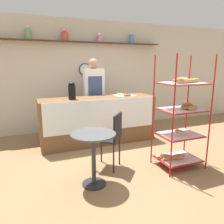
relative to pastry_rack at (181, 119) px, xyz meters
The scene contains 9 objects.
ground_plane 1.22m from the pastry_rack, 157.59° to the left, with size 14.00×14.00×0.00m, color olive.
back_wall 2.92m from the pastry_rack, 107.37° to the left, with size 10.00×0.30×2.70m.
display_counter 1.81m from the pastry_rack, 118.61° to the left, with size 2.39×0.63×0.97m.
pastry_rack is the anchor object (origin of this frame).
person_worker 2.27m from the pastry_rack, 109.82° to the left, with size 0.46×0.23×1.77m.
cafe_table 1.47m from the pastry_rack, behind, with size 0.60×0.60×0.75m.
cafe_chair 1.11m from the pastry_rack, 161.79° to the left, with size 0.54×0.54×0.90m.
coffee_carafe 2.09m from the pastry_rack, 132.69° to the left, with size 0.14×0.14×0.34m.
donut_tray_counter 1.63m from the pastry_rack, 99.02° to the left, with size 0.42×0.33×0.05m.
Camera 1 is at (-1.37, -3.04, 1.64)m, focal length 35.00 mm.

